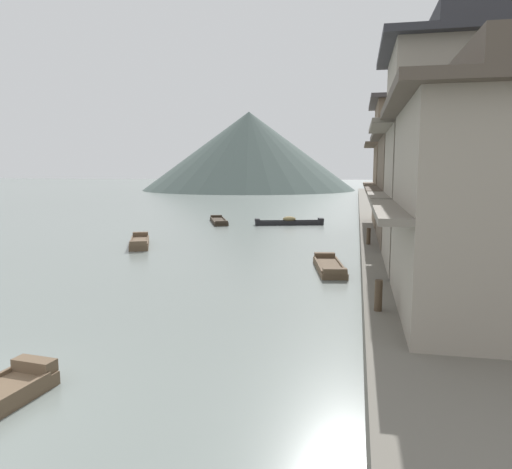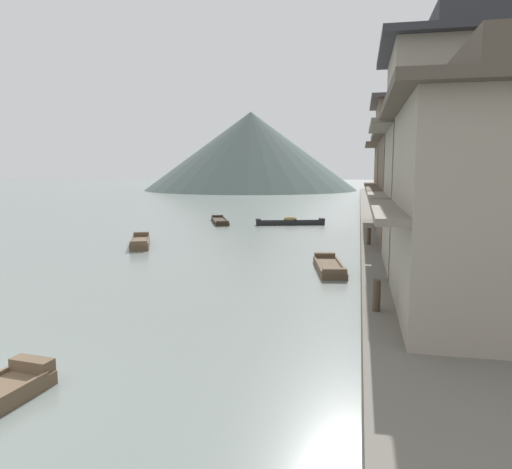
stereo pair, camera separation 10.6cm
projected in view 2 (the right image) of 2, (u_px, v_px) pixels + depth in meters
riverbank_right at (489, 226)px, 34.68m from camera, size 18.00×110.00×0.87m
boat_moored_nearest at (329, 267)px, 21.75m from camera, size 1.78×4.20×0.47m
boat_moored_second at (290, 222)px, 39.34m from camera, size 5.54×2.38×0.69m
boat_moored_third at (140, 242)px, 28.70m from camera, size 2.59×4.23×0.57m
boat_moored_far at (220, 221)px, 40.95m from camera, size 2.91×5.27×0.41m
house_waterfront_nearest at (502, 195)px, 11.80m from camera, size 5.94×7.13×6.14m
house_waterfront_second at (472, 150)px, 17.50m from camera, size 6.99×5.97×8.74m
house_waterfront_tall at (437, 182)px, 24.06m from camera, size 6.63×7.91×6.14m
house_waterfront_narrow at (410, 159)px, 31.70m from camera, size 5.49×7.08×8.74m
mooring_post_dock_near at (377, 296)px, 12.49m from camera, size 0.20×0.20×0.81m
mooring_post_dock_mid at (369, 236)px, 23.53m from camera, size 0.20×0.20×0.80m
hill_far_west at (251, 151)px, 104.41m from camera, size 45.33×45.33×16.55m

